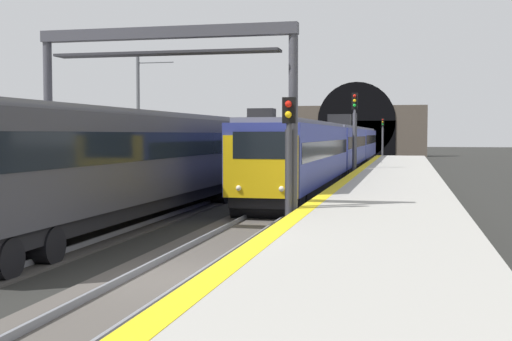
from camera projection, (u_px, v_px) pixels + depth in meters
name	position (u px, v px, depth m)	size (l,w,h in m)	color
ground_plane	(164.00, 281.00, 14.62)	(320.00, 320.00, 0.00)	black
platform_right	(369.00, 266.00, 13.62)	(112.00, 4.77, 1.03)	#9E9B93
platform_right_edge_strip	(266.00, 238.00, 14.07)	(112.00, 0.50, 0.01)	yellow
track_main_line	(164.00, 279.00, 14.62)	(160.00, 3.15, 0.21)	#4C4742
train_main_approaching	(340.00, 148.00, 51.58)	(56.64, 2.89, 4.71)	navy
train_adjacent_platform	(262.00, 147.00, 44.77)	(63.92, 3.13, 4.90)	#333338
railway_signal_near	(289.00, 157.00, 19.43)	(0.39, 0.38, 4.26)	#38383D
railway_signal_mid	(355.00, 130.00, 42.89)	(0.39, 0.38, 5.83)	#4C4C54
railway_signal_far	(383.00, 134.00, 90.10)	(0.39, 0.38, 5.33)	#4C4C54
overhead_signal_gantry	(165.00, 79.00, 20.70)	(0.70, 8.29, 6.49)	#3F3F47
tunnel_portal	(357.00, 131.00, 98.04)	(2.86, 19.95, 11.17)	#51473D
catenary_mast_near	(139.00, 117.00, 42.49)	(0.22, 2.48, 8.29)	#595B60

